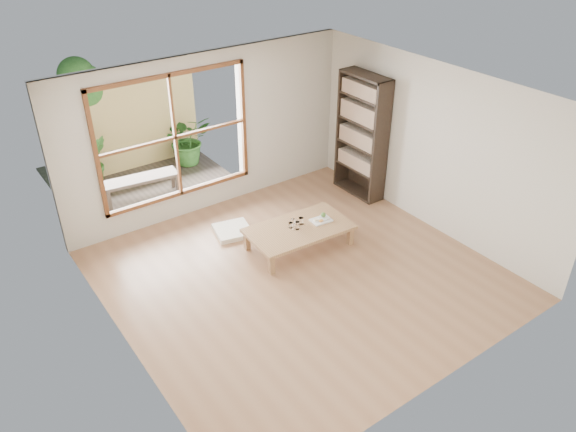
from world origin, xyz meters
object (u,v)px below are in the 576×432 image
low_table (299,230)px  food_tray (321,219)px  garden_bench (141,181)px  bookshelf (362,136)px

low_table → food_tray: bearing=-1.1°
food_tray → garden_bench: (-1.74, 2.78, 0.01)m
low_table → food_tray: size_ratio=4.94×
bookshelf → garden_bench: bearing=148.7°
low_table → bookshelf: bearing=26.0°
food_tray → garden_bench: bearing=127.2°
low_table → garden_bench: 3.06m
bookshelf → food_tray: bearing=-151.4°
low_table → food_tray: 0.41m
bookshelf → food_tray: 1.84m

